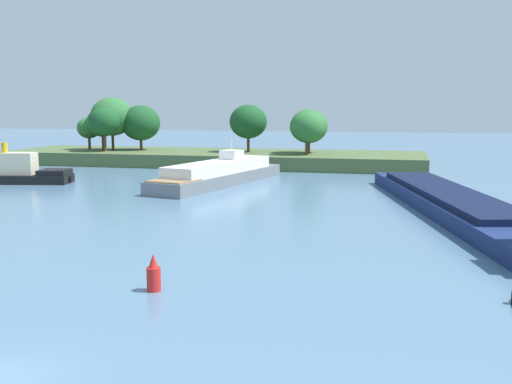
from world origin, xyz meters
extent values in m
cube|color=#4C6038|center=(-15.70, 73.93, 1.01)|extent=(65.01, 16.91, 2.02)
cylinder|color=#513823|center=(-37.05, 73.79, 3.01)|extent=(0.44, 0.44, 1.99)
ellipsoid|color=#2D6B33|center=(-37.05, 73.79, 5.55)|extent=(3.86, 3.86, 3.47)
cylinder|color=#513823|center=(-34.61, 73.87, 3.20)|extent=(0.44, 0.44, 2.36)
ellipsoid|color=#2D6B33|center=(-34.61, 73.87, 6.43)|extent=(5.14, 5.14, 4.63)
cylinder|color=#513823|center=(-32.64, 73.45, 3.35)|extent=(0.44, 0.44, 2.66)
ellipsoid|color=#2D6B33|center=(-32.64, 73.45, 7.42)|extent=(6.87, 6.87, 6.19)
cylinder|color=#513823|center=(-32.30, 70.09, 3.42)|extent=(0.44, 0.44, 2.80)
ellipsoid|color=#194C23|center=(-32.30, 70.09, 6.77)|extent=(4.89, 4.89, 4.40)
cylinder|color=#513823|center=(-28.18, 74.56, 2.95)|extent=(0.44, 0.44, 1.86)
ellipsoid|color=#194C23|center=(-28.18, 74.56, 6.40)|extent=(6.32, 6.32, 5.69)
cylinder|color=#513823|center=(-10.13, 74.58, 3.20)|extent=(0.44, 0.44, 2.37)
ellipsoid|color=#194C23|center=(-10.13, 74.58, 6.71)|extent=(5.82, 5.82, 5.24)
cylinder|color=#513823|center=(-0.63, 74.58, 2.91)|extent=(0.44, 0.44, 1.78)
ellipsoid|color=#2D6B33|center=(-0.63, 74.58, 6.08)|extent=(5.72, 5.72, 5.15)
cylinder|color=#513823|center=(-0.39, 71.02, 3.07)|extent=(0.44, 0.44, 2.11)
ellipsoid|color=#2D6B33|center=(-0.39, 71.02, 6.14)|extent=(5.02, 5.02, 4.52)
cube|color=black|center=(-31.04, 46.22, 0.52)|extent=(12.28, 5.87, 1.05)
cube|color=black|center=(-26.98, 47.01, 1.35)|extent=(3.88, 3.88, 0.60)
cube|color=beige|center=(-31.33, 46.16, 2.35)|extent=(4.51, 3.14, 2.60)
cylinder|color=gold|center=(-32.77, 45.88, 4.25)|extent=(0.70, 0.70, 1.20)
cylinder|color=black|center=(-25.15, 47.37, 0.63)|extent=(0.43, 0.74, 0.70)
cube|color=slate|center=(-7.62, 50.71, 0.71)|extent=(10.05, 24.34, 1.42)
cube|color=white|center=(-7.62, 50.71, 2.07)|extent=(8.17, 19.06, 1.30)
cube|color=white|center=(-6.95, 53.62, 3.27)|extent=(2.65, 2.82, 1.10)
cube|color=#937551|center=(-9.77, 41.40, 1.50)|extent=(5.18, 5.16, 0.16)
cylinder|color=silver|center=(-6.95, 53.62, 4.52)|extent=(0.10, 0.10, 1.40)
cube|color=navy|center=(17.45, 37.03, 0.65)|extent=(14.65, 40.49, 1.30)
cube|color=#0F1834|center=(17.10, 38.49, 1.55)|extent=(11.06, 28.53, 0.50)
cube|color=navy|center=(12.88, 56.25, 0.72)|extent=(4.21, 1.83, 1.17)
cylinder|color=red|center=(1.16, 10.41, 0.60)|extent=(0.70, 0.70, 1.20)
cone|color=red|center=(1.16, 10.41, 1.55)|extent=(0.49, 0.49, 0.70)
camera|label=1|loc=(12.81, -16.52, 9.13)|focal=42.16mm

